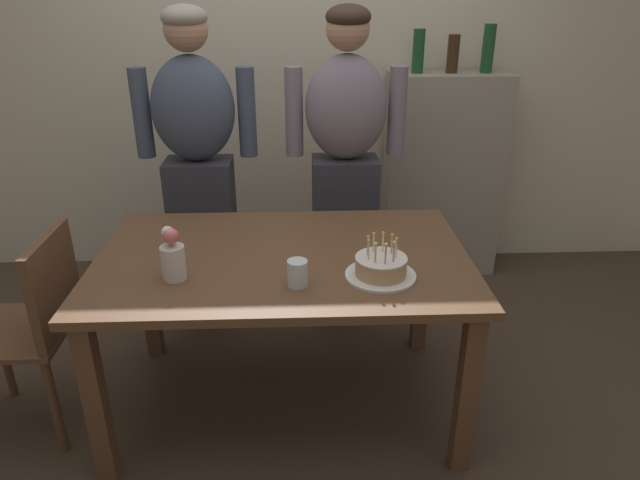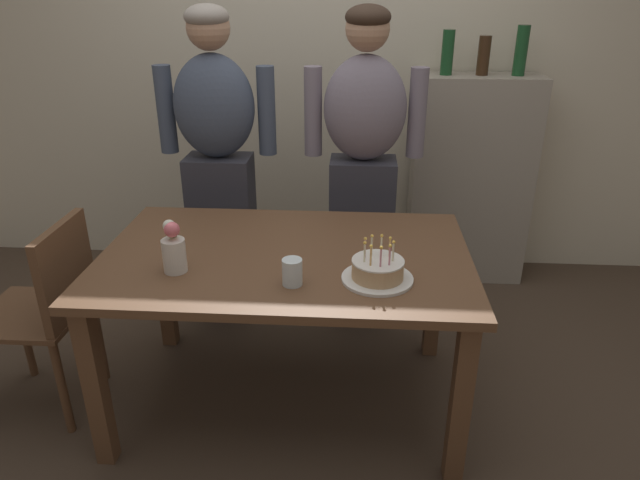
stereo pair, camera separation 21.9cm
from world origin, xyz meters
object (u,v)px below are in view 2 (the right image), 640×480
Objects in this scene: person_woman_cardigan at (363,168)px; birthday_cake at (378,271)px; dining_chair at (50,303)px; flower_vase at (174,249)px; person_man_bearded at (219,165)px; water_glass_near at (292,272)px.

birthday_cake is at bearing 93.24° from person_woman_cardigan.
birthday_cake is 0.31× the size of dining_chair.
flower_vase is 0.12× the size of person_man_bearded.
birthday_cake is 1.27m from person_man_bearded.
flower_vase is (-0.46, 0.08, 0.04)m from water_glass_near.
person_man_bearded is (-0.05, 0.94, 0.04)m from flower_vase.
dining_chair is at bearing 175.04° from birthday_cake.
person_woman_cardigan is at bearing 75.98° from water_glass_near.
person_man_bearded reaches higher than flower_vase.
birthday_cake is 0.77m from flower_vase.
dining_chair is (-1.36, 0.12, -0.26)m from birthday_cake.
person_man_bearded is 1.90× the size of dining_chair.
dining_chair is at bearing 170.71° from water_glass_near.
dining_chair reaches higher than water_glass_near.
birthday_cake is at bearing 9.87° from water_glass_near.
birthday_cake is 1.29× the size of flower_vase.
dining_chair is at bearing 33.02° from person_woman_cardigan.
water_glass_near is 1.05m from person_woman_cardigan.
flower_vase reaches higher than dining_chair.
person_woman_cardigan is (0.71, 0.94, 0.04)m from flower_vase.
birthday_cake is at bearing 85.04° from dining_chair.
dining_chair is at bearing 170.88° from flower_vase.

